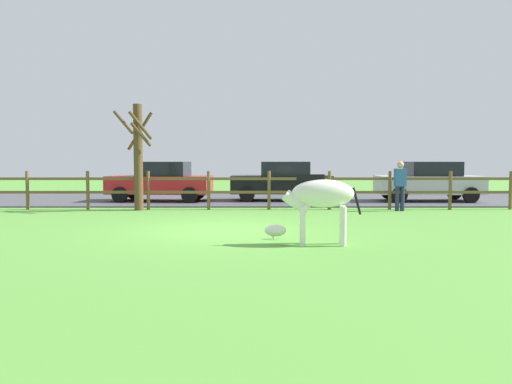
{
  "coord_description": "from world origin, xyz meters",
  "views": [
    {
      "loc": [
        0.88,
        -12.04,
        1.72
      ],
      "look_at": [
        0.93,
        0.54,
        0.89
      ],
      "focal_mm": 35.3,
      "sensor_mm": 36.0,
      "label": 1
    }
  ],
  "objects": [
    {
      "name": "bare_tree",
      "position": [
        -3.06,
        4.73,
        1.91
      ],
      "size": [
        1.36,
        1.29,
        3.53
      ],
      "color": "#513A23",
      "rests_on": "ground_plane"
    },
    {
      "name": "parked_car_red",
      "position": [
        -2.89,
        7.88,
        0.84
      ],
      "size": [
        4.11,
        2.12,
        1.56
      ],
      "color": "red",
      "rests_on": "parking_asphalt"
    },
    {
      "name": "paddock_fence",
      "position": [
        -0.73,
        5.0,
        0.75
      ],
      "size": [
        20.64,
        0.11,
        1.31
      ],
      "color": "brown",
      "rests_on": "ground_plane"
    },
    {
      "name": "visitor_near_fence",
      "position": [
        5.63,
        4.51,
        0.91
      ],
      "size": [
        0.38,
        0.26,
        1.64
      ],
      "color": "#232847",
      "rests_on": "ground_plane"
    },
    {
      "name": "crow_on_grass",
      "position": [
        1.26,
        -1.35,
        0.13
      ],
      "size": [
        0.22,
        0.1,
        0.2
      ],
      "color": "black",
      "rests_on": "ground_plane"
    },
    {
      "name": "ground_plane",
      "position": [
        0.0,
        0.0,
        0.0
      ],
      "size": [
        60.0,
        60.0,
        0.0
      ],
      "primitive_type": "plane",
      "color": "#549338"
    },
    {
      "name": "parked_car_silver",
      "position": [
        7.73,
        7.83,
        0.84
      ],
      "size": [
        4.04,
        1.95,
        1.56
      ],
      "color": "#B7BABF",
      "rests_on": "parking_asphalt"
    },
    {
      "name": "parked_car_black",
      "position": [
        1.92,
        8.17,
        0.84
      ],
      "size": [
        4.01,
        1.91,
        1.56
      ],
      "color": "black",
      "rests_on": "parking_asphalt"
    },
    {
      "name": "parking_asphalt",
      "position": [
        0.0,
        9.3,
        0.03
      ],
      "size": [
        28.0,
        7.4,
        0.05
      ],
      "primitive_type": "cube",
      "color": "#47474C",
      "rests_on": "ground_plane"
    },
    {
      "name": "zebra",
      "position": [
        2.13,
        -2.04,
        0.93
      ],
      "size": [
        1.94,
        0.57,
        1.41
      ],
      "color": "white",
      "rests_on": "ground_plane"
    }
  ]
}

